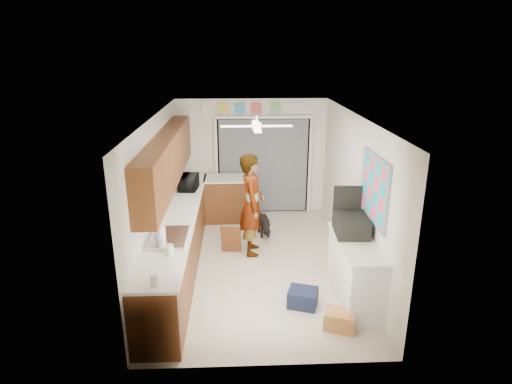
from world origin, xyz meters
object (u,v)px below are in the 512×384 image
object	(u,v)px
microwave	(189,182)
paper_towel_roll	(162,234)
man	(252,205)
navy_crate	(303,298)
dog	(264,225)
suitcase	(351,225)
cardboard_box	(340,320)

from	to	relation	value
microwave	paper_towel_roll	distance (m)	2.31
microwave	man	xyz separation A→B (m)	(1.18, -0.81, -0.17)
navy_crate	microwave	bearing A→B (deg)	125.92
navy_crate	dog	size ratio (longest dim) A/B	0.76
navy_crate	man	size ratio (longest dim) A/B	0.22
suitcase	paper_towel_roll	bearing A→B (deg)	-172.79
man	dog	size ratio (longest dim) A/B	3.42
paper_towel_roll	man	bearing A→B (deg)	48.93
microwave	suitcase	distance (m)	3.35
microwave	navy_crate	bearing A→B (deg)	-139.85
microwave	dog	bearing A→B (deg)	-88.85
paper_towel_roll	cardboard_box	size ratio (longest dim) A/B	0.58
cardboard_box	man	world-z (taller)	man
microwave	dog	world-z (taller)	microwave
cardboard_box	dog	size ratio (longest dim) A/B	0.74
cardboard_box	paper_towel_roll	bearing A→B (deg)	161.97
microwave	suitcase	world-z (taller)	microwave
navy_crate	dog	world-z (taller)	dog
suitcase	navy_crate	distance (m)	1.25
suitcase	dog	size ratio (longest dim) A/B	1.16
suitcase	cardboard_box	bearing A→B (deg)	-105.11
microwave	navy_crate	xyz separation A→B (m)	(1.84, -2.54, -0.95)
suitcase	man	world-z (taller)	man
cardboard_box	man	xyz separation A→B (m)	(-1.07, 2.27, 0.78)
suitcase	man	xyz separation A→B (m)	(-1.39, 1.34, -0.16)
navy_crate	suitcase	bearing A→B (deg)	28.01
cardboard_box	dog	bearing A→B (deg)	105.18
navy_crate	man	bearing A→B (deg)	111.02
navy_crate	dog	xyz separation A→B (m)	(-0.41, 2.46, 0.08)
paper_towel_roll	man	world-z (taller)	man
navy_crate	man	world-z (taller)	man
suitcase	cardboard_box	distance (m)	1.37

